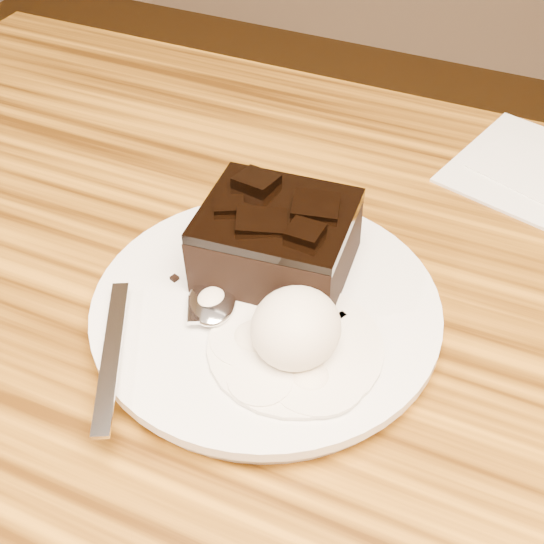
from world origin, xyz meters
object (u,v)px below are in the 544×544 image
at_px(brownie, 277,244).
at_px(napkin, 543,172).
at_px(ice_cream_scoop, 296,328).
at_px(spoon, 212,303).
at_px(plate, 266,313).

distance_m(brownie, napkin, 0.28).
relative_size(brownie, napkin, 0.70).
height_order(ice_cream_scoop, napkin, ice_cream_scoop).
xyz_separation_m(brownie, spoon, (-0.02, -0.05, -0.02)).
height_order(brownie, spoon, brownie).
xyz_separation_m(ice_cream_scoop, spoon, (-0.07, 0.01, -0.01)).
bearing_deg(napkin, plate, -119.85).
height_order(plate, brownie, brownie).
bearing_deg(napkin, ice_cream_scoop, -111.68).
bearing_deg(brownie, napkin, 55.26).
xyz_separation_m(ice_cream_scoop, napkin, (0.12, 0.29, -0.04)).
height_order(brownie, ice_cream_scoop, brownie).
height_order(spoon, napkin, spoon).
distance_m(plate, napkin, 0.30).
distance_m(ice_cream_scoop, napkin, 0.31).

